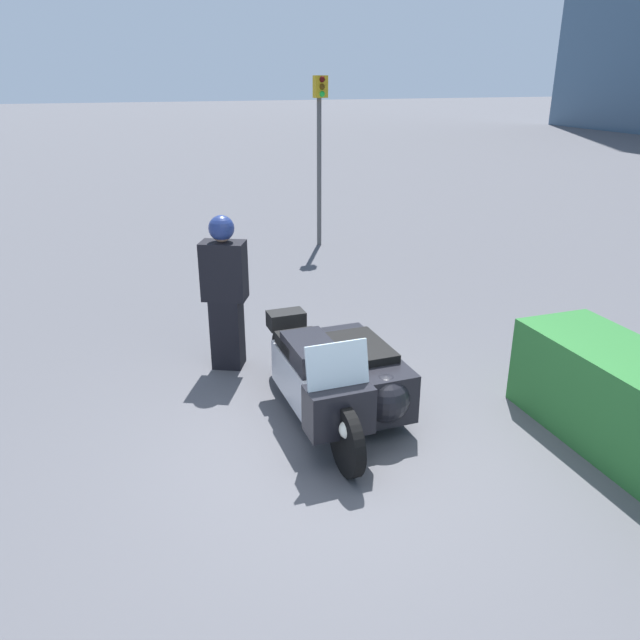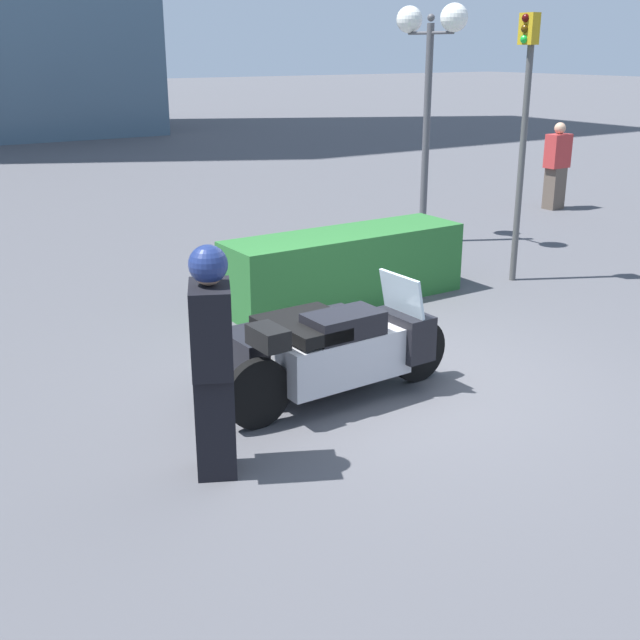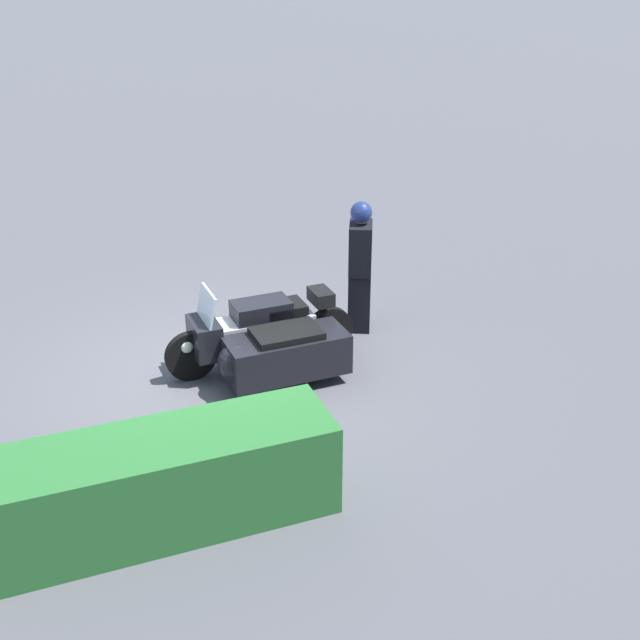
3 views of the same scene
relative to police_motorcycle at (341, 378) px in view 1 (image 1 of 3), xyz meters
The scene contains 4 objects.
ground_plane 0.87m from the police_motorcycle, 16.78° to the right, with size 160.00×160.00×0.00m, color #4C4C51.
police_motorcycle is the anchor object (origin of this frame).
officer_rider 1.89m from the police_motorcycle, 152.47° to the right, with size 0.49×0.59×1.85m.
traffic_light_far 7.20m from the police_motorcycle, 162.86° to the left, with size 0.22×0.28×3.28m.
Camera 1 is at (4.55, -1.81, 3.32)m, focal length 35.00 mm.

